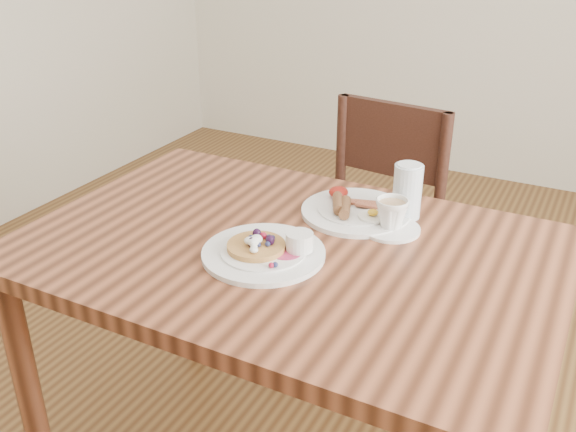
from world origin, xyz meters
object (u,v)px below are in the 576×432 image
at_px(pancake_plate, 266,250).
at_px(teacup_saucer, 391,217).
at_px(dining_table, 288,281).
at_px(water_glass, 407,191).
at_px(breakfast_plate, 354,210).
at_px(chair_far, 368,229).

distance_m(pancake_plate, teacup_saucer, 0.31).
xyz_separation_m(dining_table, water_glass, (0.19, 0.26, 0.17)).
relative_size(breakfast_plate, water_glass, 2.02).
bearing_deg(chair_far, dining_table, 99.39).
height_order(dining_table, teacup_saucer, teacup_saucer).
relative_size(dining_table, breakfast_plate, 4.44).
height_order(dining_table, chair_far, chair_far).
distance_m(chair_far, pancake_plate, 0.75).
height_order(dining_table, pancake_plate, pancake_plate).
bearing_deg(pancake_plate, breakfast_plate, 72.52).
bearing_deg(teacup_saucer, breakfast_plate, 158.14).
bearing_deg(chair_far, breakfast_plate, 110.74).
xyz_separation_m(chair_far, breakfast_plate, (0.11, -0.41, 0.27)).
xyz_separation_m(chair_far, water_glass, (0.22, -0.37, 0.32)).
xyz_separation_m(pancake_plate, teacup_saucer, (0.20, 0.24, 0.02)).
height_order(breakfast_plate, teacup_saucer, teacup_saucer).
relative_size(dining_table, water_glass, 8.96).
distance_m(breakfast_plate, teacup_saucer, 0.12).
height_order(pancake_plate, breakfast_plate, pancake_plate).
distance_m(chair_far, breakfast_plate, 0.50).
bearing_deg(breakfast_plate, teacup_saucer, -21.86).
height_order(breakfast_plate, water_glass, water_glass).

